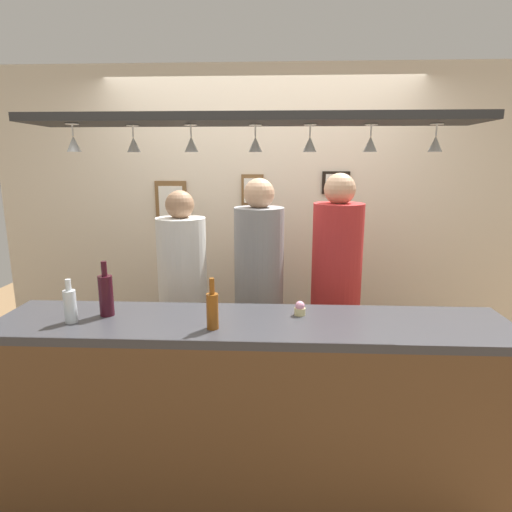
{
  "coord_description": "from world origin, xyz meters",
  "views": [
    {
      "loc": [
        0.13,
        -2.46,
        1.84
      ],
      "look_at": [
        0.0,
        0.1,
        1.28
      ],
      "focal_mm": 30.05,
      "sensor_mm": 36.0,
      "label": 1
    }
  ],
  "objects": [
    {
      "name": "hanging_wineglass_right",
      "position": [
        0.58,
        -0.26,
        1.94
      ],
      "size": [
        0.07,
        0.07,
        0.13
      ],
      "color": "silver",
      "rests_on": "overhead_glass_rack"
    },
    {
      "name": "hanging_wineglass_center_left",
      "position": [
        -0.3,
        -0.28,
        1.94
      ],
      "size": [
        0.07,
        0.07,
        0.13
      ],
      "color": "silver",
      "rests_on": "overhead_glass_rack"
    },
    {
      "name": "cupcake",
      "position": [
        0.26,
        -0.25,
        1.07
      ],
      "size": [
        0.06,
        0.06,
        0.08
      ],
      "color": "beige",
      "rests_on": "bar_counter"
    },
    {
      "name": "person_middle_grey_shirt",
      "position": [
        0.01,
        0.4,
        1.05
      ],
      "size": [
        0.34,
        0.34,
        1.74
      ],
      "color": "#2D334C",
      "rests_on": "ground_plane"
    },
    {
      "name": "picture_frame_upper_small",
      "position": [
        0.6,
        1.06,
        1.68
      ],
      "size": [
        0.22,
        0.02,
        0.18
      ],
      "color": "black",
      "rests_on": "back_wall"
    },
    {
      "name": "person_left_white_patterned_shirt",
      "position": [
        -0.53,
        0.4,
        1.0
      ],
      "size": [
        0.34,
        0.34,
        1.66
      ],
      "color": "#2D334C",
      "rests_on": "ground_plane"
    },
    {
      "name": "hanging_wineglass_far_left",
      "position": [
        -0.86,
        -0.36,
        1.94
      ],
      "size": [
        0.07,
        0.07,
        0.13
      ],
      "color": "silver",
      "rests_on": "overhead_glass_rack"
    },
    {
      "name": "hanging_wineglass_left",
      "position": [
        -0.6,
        -0.26,
        1.94
      ],
      "size": [
        0.07,
        0.07,
        0.13
      ],
      "color": "silver",
      "rests_on": "overhead_glass_rack"
    },
    {
      "name": "bar_counter",
      "position": [
        0.0,
        -0.51,
        0.7
      ],
      "size": [
        2.7,
        0.55,
        1.03
      ],
      "color": "#38383D",
      "rests_on": "ground_plane"
    },
    {
      "name": "hanging_wineglass_far_right",
      "position": [
        0.89,
        -0.27,
        1.94
      ],
      "size": [
        0.07,
        0.07,
        0.13
      ],
      "color": "silver",
      "rests_on": "overhead_glass_rack"
    },
    {
      "name": "overhead_glass_rack",
      "position": [
        0.0,
        -0.3,
        2.05
      ],
      "size": [
        2.2,
        0.36,
        0.04
      ],
      "primitive_type": "cube",
      "color": "black"
    },
    {
      "name": "back_wall",
      "position": [
        0.0,
        1.1,
        1.3
      ],
      "size": [
        4.4,
        0.06,
        2.6
      ],
      "primitive_type": "cube",
      "color": "beige",
      "rests_on": "ground_plane"
    },
    {
      "name": "picture_frame_crest",
      "position": [
        -0.08,
        1.06,
        1.62
      ],
      "size": [
        0.18,
        0.02,
        0.26
      ],
      "color": "brown",
      "rests_on": "back_wall"
    },
    {
      "name": "bottle_wine_dark_red",
      "position": [
        -0.79,
        -0.31,
        1.15
      ],
      "size": [
        0.08,
        0.08,
        0.3
      ],
      "color": "#380F19",
      "rests_on": "bar_counter"
    },
    {
      "name": "picture_frame_caricature",
      "position": [
        -0.75,
        1.06,
        1.52
      ],
      "size": [
        0.26,
        0.02,
        0.34
      ],
      "color": "brown",
      "rests_on": "back_wall"
    },
    {
      "name": "ground_plane",
      "position": [
        0.0,
        0.0,
        0.0
      ],
      "size": [
        8.0,
        8.0,
        0.0
      ],
      "primitive_type": "plane",
      "color": "olive"
    },
    {
      "name": "hanging_wineglass_center",
      "position": [
        0.01,
        -0.26,
        1.94
      ],
      "size": [
        0.07,
        0.07,
        0.13
      ],
      "color": "silver",
      "rests_on": "overhead_glass_rack"
    },
    {
      "name": "hanging_wineglass_center_right",
      "position": [
        0.28,
        -0.27,
        1.94
      ],
      "size": [
        0.07,
        0.07,
        0.13
      ],
      "color": "silver",
      "rests_on": "overhead_glass_rack"
    },
    {
      "name": "bottle_beer_amber_tall",
      "position": [
        -0.19,
        -0.47,
        1.13
      ],
      "size": [
        0.06,
        0.06,
        0.26
      ],
      "color": "brown",
      "rests_on": "bar_counter"
    },
    {
      "name": "person_right_red_shirt",
      "position": [
        0.54,
        0.4,
        1.08
      ],
      "size": [
        0.34,
        0.34,
        1.78
      ],
      "color": "#2D334C",
      "rests_on": "ground_plane"
    },
    {
      "name": "bottle_soda_clear",
      "position": [
        -0.93,
        -0.42,
        1.13
      ],
      "size": [
        0.06,
        0.06,
        0.23
      ],
      "color": "silver",
      "rests_on": "bar_counter"
    }
  ]
}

